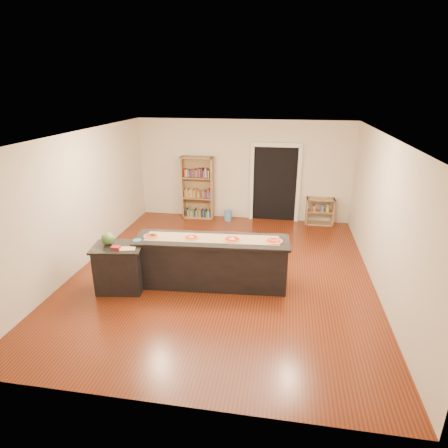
% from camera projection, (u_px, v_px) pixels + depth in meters
% --- Properties ---
extents(room, '(6.00, 7.00, 2.80)m').
position_uv_depth(room, '(222.00, 208.00, 7.29)').
color(room, beige).
rests_on(room, ground).
extents(doorway, '(1.40, 0.09, 2.21)m').
position_uv_depth(doorway, '(275.00, 179.00, 10.43)').
color(doorway, black).
rests_on(doorway, room).
extents(kitchen_island, '(2.90, 0.78, 0.96)m').
position_uv_depth(kitchen_island, '(212.00, 262.00, 7.16)').
color(kitchen_island, black).
rests_on(kitchen_island, ground).
extents(side_counter, '(0.91, 0.66, 0.90)m').
position_uv_depth(side_counter, '(120.00, 268.00, 6.99)').
color(side_counter, black).
rests_on(side_counter, ground).
extents(bookshelf, '(0.89, 0.32, 1.79)m').
position_uv_depth(bookshelf, '(198.00, 188.00, 10.71)').
color(bookshelf, '#9C774B').
rests_on(bookshelf, ground).
extents(low_shelf, '(0.75, 0.32, 0.75)m').
position_uv_depth(low_shelf, '(320.00, 211.00, 10.36)').
color(low_shelf, '#9C774B').
rests_on(low_shelf, ground).
extents(waste_bin, '(0.22, 0.22, 0.31)m').
position_uv_depth(waste_bin, '(228.00, 215.00, 10.72)').
color(waste_bin, '#5286B8').
rests_on(waste_bin, ground).
extents(kraft_paper, '(2.54, 0.63, 0.00)m').
position_uv_depth(kraft_paper, '(212.00, 238.00, 7.02)').
color(kraft_paper, '#92724B').
rests_on(kraft_paper, kitchen_island).
extents(watermelon, '(0.24, 0.24, 0.24)m').
position_uv_depth(watermelon, '(108.00, 239.00, 6.85)').
color(watermelon, '#144214').
rests_on(watermelon, side_counter).
extents(cutting_board, '(0.30, 0.24, 0.02)m').
position_uv_depth(cutting_board, '(128.00, 249.00, 6.69)').
color(cutting_board, tan).
rests_on(cutting_board, side_counter).
extents(package_red, '(0.16, 0.11, 0.06)m').
position_uv_depth(package_red, '(116.00, 248.00, 6.68)').
color(package_red, maroon).
rests_on(package_red, side_counter).
extents(package_teal, '(0.16, 0.16, 0.06)m').
position_uv_depth(package_teal, '(137.00, 241.00, 6.95)').
color(package_teal, '#195966').
rests_on(package_teal, side_counter).
extents(pizza_a, '(0.29, 0.29, 0.02)m').
position_uv_depth(pizza_a, '(151.00, 236.00, 7.10)').
color(pizza_a, '#B88B46').
rests_on(pizza_a, kitchen_island).
extents(pizza_b, '(0.30, 0.30, 0.02)m').
position_uv_depth(pizza_b, '(191.00, 237.00, 7.03)').
color(pizza_b, '#B88B46').
rests_on(pizza_b, kitchen_island).
extents(pizza_c, '(0.32, 0.32, 0.02)m').
position_uv_depth(pizza_c, '(232.00, 239.00, 6.94)').
color(pizza_c, '#B88B46').
rests_on(pizza_c, kitchen_island).
extents(pizza_d, '(0.32, 0.32, 0.02)m').
position_uv_depth(pizza_d, '(274.00, 241.00, 6.87)').
color(pizza_d, '#B88B46').
rests_on(pizza_d, kitchen_island).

